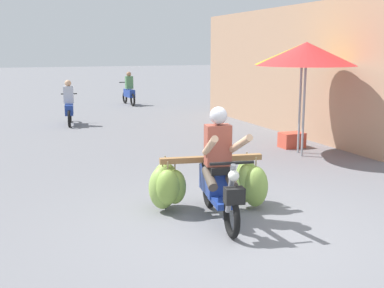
{
  "coord_description": "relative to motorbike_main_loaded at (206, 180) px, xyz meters",
  "views": [
    {
      "loc": [
        -2.85,
        -5.18,
        2.34
      ],
      "look_at": [
        -0.17,
        1.51,
        0.9
      ],
      "focal_mm": 44.76,
      "sensor_mm": 36.0,
      "label": 1
    }
  ],
  "objects": [
    {
      "name": "produce_crate",
      "position": [
        3.79,
        3.52,
        -0.3
      ],
      "size": [
        0.56,
        0.4,
        0.36
      ],
      "primitive_type": "cube",
      "color": "#CC4C38",
      "rests_on": "ground"
    },
    {
      "name": "market_umbrella_near_shop",
      "position": [
        3.46,
        2.63,
        1.75
      ],
      "size": [
        2.13,
        2.13,
        2.48
      ],
      "color": "#99999E",
      "rests_on": "ground"
    },
    {
      "name": "market_umbrella_further_along",
      "position": [
        3.59,
        2.96,
        1.73
      ],
      "size": [
        2.08,
        2.08,
        2.45
      ],
      "color": "#99999E",
      "rests_on": "ground"
    },
    {
      "name": "ground_plane",
      "position": [
        0.2,
        -0.9,
        -0.48
      ],
      "size": [
        120.0,
        120.0,
        0.0
      ],
      "primitive_type": "plane",
      "color": "slate"
    },
    {
      "name": "motorbike_main_loaded",
      "position": [
        0.0,
        0.0,
        0.0
      ],
      "size": [
        1.75,
        1.95,
        1.58
      ],
      "color": "black",
      "rests_on": "ground"
    },
    {
      "name": "motorbike_distant_ahead_right",
      "position": [
        -0.7,
        9.05,
        0.09
      ],
      "size": [
        0.53,
        1.61,
        1.4
      ],
      "color": "black",
      "rests_on": "ground"
    },
    {
      "name": "shopfront_building",
      "position": [
        6.4,
        5.95,
        1.26
      ],
      "size": [
        3.4,
        8.98,
        3.48
      ],
      "color": "tan",
      "rests_on": "ground"
    },
    {
      "name": "motorbike_distant_ahead_left",
      "position": [
        2.39,
        13.64,
        0.09
      ],
      "size": [
        0.5,
        1.62,
        1.4
      ],
      "color": "black",
      "rests_on": "ground"
    }
  ]
}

